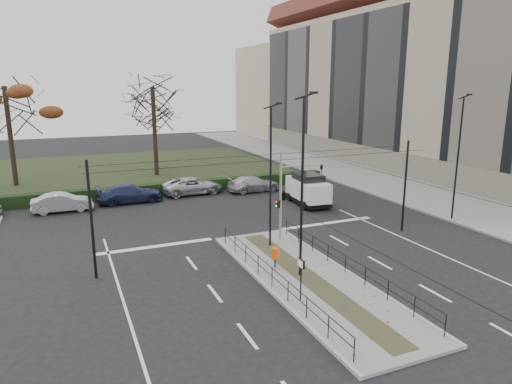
# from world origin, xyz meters

# --- Properties ---
(ground) EXTENTS (140.00, 140.00, 0.00)m
(ground) POSITION_xyz_m (0.00, 0.00, 0.00)
(ground) COLOR black
(ground) RESTS_ON ground
(median_island) EXTENTS (4.40, 15.00, 0.14)m
(median_island) POSITION_xyz_m (0.00, -2.50, 0.07)
(median_island) COLOR slate
(median_island) RESTS_ON ground
(sidewalk_east) EXTENTS (8.00, 90.00, 0.14)m
(sidewalk_east) POSITION_xyz_m (18.00, 22.00, 0.07)
(sidewalk_east) COLOR slate
(sidewalk_east) RESTS_ON ground
(park) EXTENTS (38.00, 26.00, 0.10)m
(park) POSITION_xyz_m (-6.00, 32.00, 0.05)
(park) COLOR #222F17
(park) RESTS_ON ground
(hedge) EXTENTS (38.00, 1.00, 1.00)m
(hedge) POSITION_xyz_m (-6.00, 18.60, 0.50)
(hedge) COLOR black
(hedge) RESTS_ON ground
(apartment_block) EXTENTS (13.09, 52.10, 21.64)m
(apartment_block) POSITION_xyz_m (27.97, 23.97, 10.39)
(apartment_block) COLOR tan
(apartment_block) RESTS_ON ground
(median_railing) EXTENTS (4.14, 13.24, 0.92)m
(median_railing) POSITION_xyz_m (0.00, -2.60, 0.98)
(median_railing) COLOR black
(median_railing) RESTS_ON median_island
(catenary) EXTENTS (20.00, 34.00, 6.00)m
(catenary) POSITION_xyz_m (0.00, 1.62, 3.42)
(catenary) COLOR black
(catenary) RESTS_ON ground
(traffic_light) EXTENTS (3.30, 1.88, 4.86)m
(traffic_light) POSITION_xyz_m (1.59, 3.37, 2.97)
(traffic_light) COLOR gray
(traffic_light) RESTS_ON median_island
(litter_bin) EXTENTS (0.41, 0.41, 1.06)m
(litter_bin) POSITION_xyz_m (-0.93, -0.58, 0.90)
(litter_bin) COLOR black
(litter_bin) RESTS_ON median_island
(info_panel) EXTENTS (0.11, 0.50, 1.91)m
(info_panel) POSITION_xyz_m (-1.51, -4.39, 1.64)
(info_panel) COLOR black
(info_panel) RESTS_ON median_island
(streetlamp_median_near) EXTENTS (0.75, 0.15, 8.98)m
(streetlamp_median_near) POSITION_xyz_m (-0.20, -2.00, 4.71)
(streetlamp_median_near) COLOR black
(streetlamp_median_near) RESTS_ON median_island
(streetlamp_median_far) EXTENTS (0.70, 0.14, 8.32)m
(streetlamp_median_far) POSITION_xyz_m (0.25, 2.52, 4.37)
(streetlamp_median_far) COLOR black
(streetlamp_median_far) RESTS_ON median_island
(streetlamp_sidewalk) EXTENTS (0.73, 0.15, 8.70)m
(streetlamp_sidewalk) POSITION_xyz_m (14.52, 2.51, 4.56)
(streetlamp_sidewalk) COLOR black
(streetlamp_sidewalk) RESTS_ON sidewalk_east
(parked_car_second) EXTENTS (4.40, 1.56, 1.45)m
(parked_car_second) POSITION_xyz_m (-10.93, 15.92, 0.72)
(parked_car_second) COLOR #B3B5BB
(parked_car_second) RESTS_ON ground
(parked_car_third) EXTENTS (5.25, 2.16, 1.52)m
(parked_car_third) POSITION_xyz_m (-5.82, 16.78, 0.76)
(parked_car_third) COLOR #1F2949
(parked_car_third) RESTS_ON ground
(parked_car_fourth) EXTENTS (5.40, 2.70, 1.47)m
(parked_car_fourth) POSITION_xyz_m (-0.27, 17.68, 0.73)
(parked_car_fourth) COLOR #B3B5BB
(parked_car_fourth) RESTS_ON ground
(white_van) EXTENTS (2.41, 4.85, 2.50)m
(white_van) POSITION_xyz_m (7.29, 10.52, 1.30)
(white_van) COLOR white
(white_van) RESTS_ON ground
(rust_tree) EXTENTS (7.24, 7.24, 12.12)m
(rust_tree) POSITION_xyz_m (-14.91, 27.37, 9.30)
(rust_tree) COLOR black
(rust_tree) RESTS_ON park
(bare_tree_center) EXTENTS (6.07, 6.07, 10.43)m
(bare_tree_center) POSITION_xyz_m (-0.77, 31.42, 7.37)
(bare_tree_center) COLOR black
(bare_tree_center) RESTS_ON park
(bare_tree_near) EXTENTS (6.03, 6.03, 12.13)m
(bare_tree_near) POSITION_xyz_m (-1.54, 27.36, 8.55)
(bare_tree_near) COLOR black
(bare_tree_near) RESTS_ON park
(parked_car_fifth) EXTENTS (4.83, 2.01, 1.40)m
(parked_car_fifth) POSITION_xyz_m (5.08, 16.45, 0.70)
(parked_car_fifth) COLOR #B3B5BB
(parked_car_fifth) RESTS_ON ground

